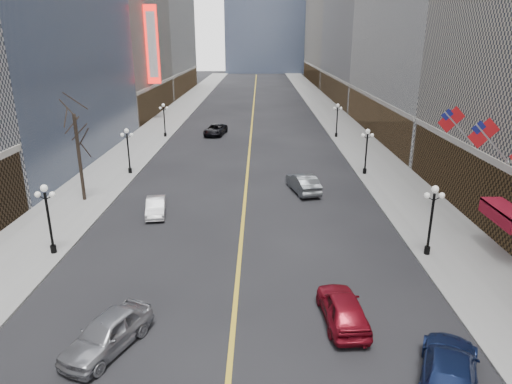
{
  "coord_description": "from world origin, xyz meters",
  "views": [
    {
      "loc": [
        1.23,
        3.95,
        13.06
      ],
      "look_at": [
        1.1,
        21.01,
        7.28
      ],
      "focal_mm": 32.0,
      "sensor_mm": 36.0,
      "label": 1
    }
  ],
  "objects_px": {
    "car_sb_mid": "(343,308)",
    "streetlamp_west_3": "(164,116)",
    "streetlamp_west_1": "(48,212)",
    "streetlamp_east_2": "(367,147)",
    "car_nb_mid": "(156,207)",
    "car_nb_far": "(215,130)",
    "car_sb_near": "(449,369)",
    "streetlamp_east_3": "(337,117)",
    "car_nb_near": "(107,333)",
    "car_sb_far": "(303,183)",
    "streetlamp_east_1": "(432,213)",
    "streetlamp_west_2": "(128,146)"
  },
  "relations": [
    {
      "from": "car_sb_mid",
      "to": "streetlamp_west_3",
      "type": "bearing_deg",
      "value": -72.49
    },
    {
      "from": "streetlamp_west_1",
      "to": "streetlamp_west_3",
      "type": "relative_size",
      "value": 1.0
    },
    {
      "from": "streetlamp_east_2",
      "to": "car_nb_mid",
      "type": "xyz_separation_m",
      "value": [
        -18.6,
        -11.05,
        -2.24
      ]
    },
    {
      "from": "streetlamp_west_1",
      "to": "streetlamp_west_3",
      "type": "xyz_separation_m",
      "value": [
        0.0,
        36.0,
        0.0
      ]
    },
    {
      "from": "streetlamp_west_3",
      "to": "car_nb_far",
      "type": "xyz_separation_m",
      "value": [
        6.8,
        1.68,
        -2.15
      ]
    },
    {
      "from": "streetlamp_west_3",
      "to": "car_sb_near",
      "type": "relative_size",
      "value": 0.85
    },
    {
      "from": "streetlamp_east_3",
      "to": "car_nb_near",
      "type": "bearing_deg",
      "value": -110.86
    },
    {
      "from": "streetlamp_west_3",
      "to": "car_sb_near",
      "type": "bearing_deg",
      "value": -66.59
    },
    {
      "from": "car_nb_near",
      "to": "streetlamp_west_3",
      "type": "bearing_deg",
      "value": 121.8
    },
    {
      "from": "streetlamp_east_3",
      "to": "car_nb_mid",
      "type": "relative_size",
      "value": 1.13
    },
    {
      "from": "car_nb_near",
      "to": "car_nb_mid",
      "type": "height_order",
      "value": "car_nb_near"
    },
    {
      "from": "car_sb_far",
      "to": "streetlamp_east_2",
      "type": "bearing_deg",
      "value": -154.67
    },
    {
      "from": "streetlamp_east_1",
      "to": "streetlamp_west_1",
      "type": "relative_size",
      "value": 1.0
    },
    {
      "from": "streetlamp_west_1",
      "to": "car_sb_near",
      "type": "xyz_separation_m",
      "value": [
        20.49,
        -11.32,
        -2.13
      ]
    },
    {
      "from": "streetlamp_east_1",
      "to": "streetlamp_east_3",
      "type": "relative_size",
      "value": 1.0
    },
    {
      "from": "car_nb_mid",
      "to": "streetlamp_east_3",
      "type": "bearing_deg",
      "value": 47.94
    },
    {
      "from": "car_nb_near",
      "to": "car_nb_far",
      "type": "bearing_deg",
      "value": 113.25
    },
    {
      "from": "streetlamp_east_1",
      "to": "car_nb_far",
      "type": "height_order",
      "value": "streetlamp_east_1"
    },
    {
      "from": "car_nb_far",
      "to": "streetlamp_west_3",
      "type": "bearing_deg",
      "value": -157.24
    },
    {
      "from": "streetlamp_west_3",
      "to": "car_nb_far",
      "type": "bearing_deg",
      "value": 13.85
    },
    {
      "from": "streetlamp_east_1",
      "to": "car_sb_near",
      "type": "bearing_deg",
      "value": -105.36
    },
    {
      "from": "streetlamp_east_1",
      "to": "car_nb_far",
      "type": "xyz_separation_m",
      "value": [
        -16.8,
        37.68,
        -2.15
      ]
    },
    {
      "from": "streetlamp_east_2",
      "to": "car_sb_far",
      "type": "relative_size",
      "value": 0.89
    },
    {
      "from": "car_nb_mid",
      "to": "streetlamp_east_1",
      "type": "bearing_deg",
      "value": -29.93
    },
    {
      "from": "streetlamp_east_2",
      "to": "streetlamp_west_3",
      "type": "distance_m",
      "value": 29.68
    },
    {
      "from": "streetlamp_east_1",
      "to": "car_sb_far",
      "type": "xyz_separation_m",
      "value": [
        -6.67,
        12.59,
        -2.07
      ]
    },
    {
      "from": "car_sb_far",
      "to": "streetlamp_east_3",
      "type": "bearing_deg",
      "value": -119.63
    },
    {
      "from": "streetlamp_east_1",
      "to": "streetlamp_west_3",
      "type": "bearing_deg",
      "value": 123.25
    },
    {
      "from": "streetlamp_west_3",
      "to": "car_sb_mid",
      "type": "height_order",
      "value": "streetlamp_west_3"
    },
    {
      "from": "streetlamp_west_3",
      "to": "streetlamp_west_2",
      "type": "bearing_deg",
      "value": -90.0
    },
    {
      "from": "streetlamp_east_2",
      "to": "car_sb_near",
      "type": "bearing_deg",
      "value": -96.05
    },
    {
      "from": "streetlamp_east_1",
      "to": "car_sb_near",
      "type": "distance_m",
      "value": 11.93
    },
    {
      "from": "car_sb_near",
      "to": "car_sb_far",
      "type": "distance_m",
      "value": 24.17
    },
    {
      "from": "streetlamp_east_1",
      "to": "streetlamp_east_2",
      "type": "height_order",
      "value": "same"
    },
    {
      "from": "car_nb_near",
      "to": "streetlamp_east_3",
      "type": "bearing_deg",
      "value": 92.9
    },
    {
      "from": "streetlamp_east_1",
      "to": "streetlamp_east_2",
      "type": "distance_m",
      "value": 18.0
    },
    {
      "from": "streetlamp_west_1",
      "to": "car_sb_far",
      "type": "height_order",
      "value": "streetlamp_west_1"
    },
    {
      "from": "streetlamp_east_1",
      "to": "car_sb_near",
      "type": "xyz_separation_m",
      "value": [
        -3.11,
        -11.32,
        -2.13
      ]
    },
    {
      "from": "streetlamp_east_1",
      "to": "car_nb_near",
      "type": "distance_m",
      "value": 19.63
    },
    {
      "from": "car_sb_near",
      "to": "car_sb_far",
      "type": "relative_size",
      "value": 1.04
    },
    {
      "from": "car_nb_near",
      "to": "car_sb_near",
      "type": "bearing_deg",
      "value": 15.17
    },
    {
      "from": "streetlamp_west_2",
      "to": "car_nb_near",
      "type": "xyz_separation_m",
      "value": [
        6.38,
        -27.19,
        -2.1
      ]
    },
    {
      "from": "car_nb_far",
      "to": "car_nb_mid",
      "type": "bearing_deg",
      "value": -84.44
    },
    {
      "from": "streetlamp_east_3",
      "to": "car_nb_far",
      "type": "relative_size",
      "value": 0.83
    },
    {
      "from": "car_nb_near",
      "to": "car_sb_mid",
      "type": "distance_m",
      "value": 10.86
    },
    {
      "from": "streetlamp_east_3",
      "to": "streetlamp_west_2",
      "type": "xyz_separation_m",
      "value": [
        -23.6,
        -18.0,
        0.0
      ]
    },
    {
      "from": "streetlamp_west_2",
      "to": "streetlamp_east_3",
      "type": "bearing_deg",
      "value": 37.33
    },
    {
      "from": "streetlamp_west_2",
      "to": "car_sb_mid",
      "type": "bearing_deg",
      "value": -55.85
    },
    {
      "from": "streetlamp_east_1",
      "to": "car_nb_near",
      "type": "relative_size",
      "value": 0.96
    },
    {
      "from": "streetlamp_east_2",
      "to": "car_sb_near",
      "type": "xyz_separation_m",
      "value": [
        -3.11,
        -29.32,
        -2.13
      ]
    }
  ]
}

